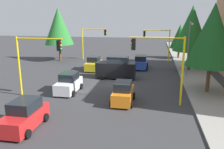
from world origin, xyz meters
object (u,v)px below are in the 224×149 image
object	(u,v)px
traffic_signal_far_right	(92,38)
tree_roadside_near	(213,35)
traffic_signal_far_left	(158,39)
tree_opposite_side	(59,26)
car_white	(69,83)
traffic_signal_near_left	(162,57)
car_red	(24,116)
car_yellow	(94,64)
tree_roadside_mid	(192,29)
tree_roadside_far	(180,36)
delivery_van_black	(116,68)
car_orange	(123,93)
street_lamp_curbside	(189,43)
car_blue	(141,63)
traffic_signal_near_right	(36,55)

from	to	relation	value
traffic_signal_far_right	tree_roadside_near	size ratio (longest dim) A/B	0.63
traffic_signal_far_right	traffic_signal_far_left	distance (m)	11.33
tree_opposite_side	car_white	xyz separation A→B (m)	(16.21, 7.71, -5.01)
traffic_signal_far_right	traffic_signal_near_left	bearing A→B (deg)	29.71
car_red	tree_roadside_near	bearing A→B (deg)	126.33
tree_roadside_near	traffic_signal_far_left	bearing A→B (deg)	-163.16
tree_roadside_near	car_red	bearing A→B (deg)	-53.67
car_red	car_yellow	distance (m)	18.13
traffic_signal_far_right	tree_opposite_side	distance (m)	6.02
tree_roadside_near	tree_roadside_mid	bearing A→B (deg)	-177.14
car_white	tree_roadside_far	bearing A→B (deg)	150.06
car_red	car_yellow	bearing A→B (deg)	179.77
delivery_van_black	car_orange	bearing A→B (deg)	13.58
street_lamp_curbside	tree_roadside_near	world-z (taller)	tree_roadside_near
traffic_signal_far_right	car_red	size ratio (longest dim) A/B	1.36
tree_roadside_mid	traffic_signal_far_left	bearing A→B (deg)	-144.10
traffic_signal_far_right	traffic_signal_far_left	xyz separation A→B (m)	(0.00, 11.33, -0.08)
street_lamp_curbside	car_blue	world-z (taller)	street_lamp_curbside
car_blue	car_red	size ratio (longest dim) A/B	1.01
tree_roadside_mid	tree_opposite_side	bearing A→B (deg)	-100.78
traffic_signal_far_right	street_lamp_curbside	distance (m)	18.15
tree_opposite_side	delivery_van_black	size ratio (longest dim) A/B	1.87
tree_roadside_far	car_yellow	bearing A→B (deg)	-46.71
traffic_signal_near_left	tree_roadside_near	bearing A→B (deg)	130.02
car_orange	car_blue	xyz separation A→B (m)	(-14.45, 0.66, 0.00)
traffic_signal_near_left	traffic_signal_far_right	size ratio (longest dim) A/B	1.07
tree_roadside_far	delivery_van_black	distance (m)	18.53
tree_roadside_far	street_lamp_curbside	bearing A→B (deg)	-1.19
tree_roadside_near	car_white	bearing A→B (deg)	-80.90
traffic_signal_far_left	car_orange	size ratio (longest dim) A/B	1.47
tree_roadside_mid	car_white	size ratio (longest dim) A/B	2.25
tree_roadside_mid	car_white	xyz separation A→B (m)	(12.21, -13.29, -5.01)
traffic_signal_far_left	car_orange	world-z (taller)	traffic_signal_far_left
traffic_signal_near_right	car_orange	size ratio (longest dim) A/B	1.54
tree_opposite_side	car_orange	distance (m)	23.28
traffic_signal_near_left	traffic_signal_far_left	size ratio (longest dim) A/B	1.10
car_red	street_lamp_curbside	bearing A→B (deg)	141.44
street_lamp_curbside	car_red	world-z (taller)	street_lamp_curbside
traffic_signal_near_left	tree_roadside_mid	world-z (taller)	tree_roadside_mid
street_lamp_curbside	car_red	distance (m)	20.58
traffic_signal_near_right	street_lamp_curbside	bearing A→B (deg)	122.82
car_orange	car_blue	size ratio (longest dim) A/B	0.90
car_white	car_yellow	distance (m)	10.08
tree_roadside_far	car_red	distance (m)	33.06
traffic_signal_far_right	car_blue	distance (m)	11.04
street_lamp_curbside	delivery_van_black	size ratio (longest dim) A/B	1.46
traffic_signal_far_right	tree_opposite_side	world-z (taller)	tree_opposite_side
traffic_signal_far_right	tree_roadside_mid	bearing A→B (deg)	69.06
tree_roadside_far	car_orange	xyz separation A→B (m)	(24.25, -6.95, -3.13)
car_blue	car_red	bearing A→B (deg)	-18.03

